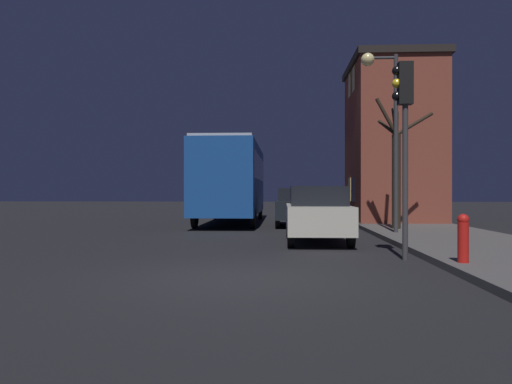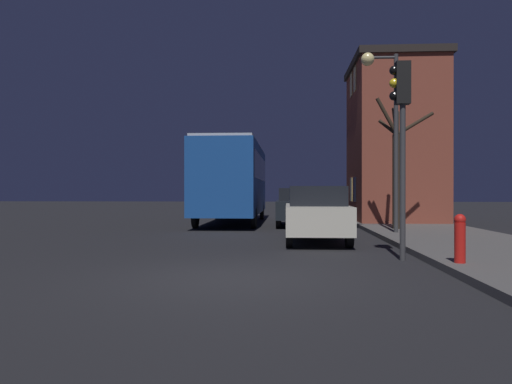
{
  "view_description": "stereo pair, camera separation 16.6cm",
  "coord_description": "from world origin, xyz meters",
  "px_view_note": "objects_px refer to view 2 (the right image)",
  "views": [
    {
      "loc": [
        0.77,
        -8.4,
        1.48
      ],
      "look_at": [
        -0.12,
        8.64,
        1.44
      ],
      "focal_mm": 35.0,
      "sensor_mm": 36.0,
      "label": 1
    },
    {
      "loc": [
        0.94,
        -8.39,
        1.48
      ],
      "look_at": [
        -0.12,
        8.64,
        1.44
      ],
      "focal_mm": 35.0,
      "sensor_mm": 36.0,
      "label": 2
    }
  ],
  "objects_px": {
    "car_near_lane": "(316,213)",
    "fire_hydrant": "(460,237)",
    "bus": "(233,176)",
    "car_mid_lane": "(299,206)",
    "bare_tree": "(397,166)",
    "traffic_light": "(401,118)",
    "streetlamp": "(384,107)"
  },
  "relations": [
    {
      "from": "car_near_lane",
      "to": "fire_hydrant",
      "type": "bearing_deg",
      "value": -64.31
    },
    {
      "from": "bus",
      "to": "car_mid_lane",
      "type": "bearing_deg",
      "value": -31.44
    },
    {
      "from": "car_near_lane",
      "to": "bare_tree",
      "type": "bearing_deg",
      "value": 49.4
    },
    {
      "from": "car_mid_lane",
      "to": "fire_hydrant",
      "type": "bearing_deg",
      "value": -76.84
    },
    {
      "from": "traffic_light",
      "to": "car_mid_lane",
      "type": "relative_size",
      "value": 1.05
    },
    {
      "from": "traffic_light",
      "to": "bare_tree",
      "type": "bearing_deg",
      "value": 78.45
    },
    {
      "from": "car_mid_lane",
      "to": "bare_tree",
      "type": "bearing_deg",
      "value": -42.04
    },
    {
      "from": "fire_hydrant",
      "to": "streetlamp",
      "type": "bearing_deg",
      "value": 90.58
    },
    {
      "from": "car_mid_lane",
      "to": "bus",
      "type": "bearing_deg",
      "value": 148.56
    },
    {
      "from": "streetlamp",
      "to": "bus",
      "type": "xyz_separation_m",
      "value": [
        -5.59,
        6.47,
        -2.03
      ]
    },
    {
      "from": "traffic_light",
      "to": "fire_hydrant",
      "type": "distance_m",
      "value": 2.85
    },
    {
      "from": "car_near_lane",
      "to": "car_mid_lane",
      "type": "bearing_deg",
      "value": 92.84
    },
    {
      "from": "streetlamp",
      "to": "car_mid_lane",
      "type": "xyz_separation_m",
      "value": [
        -2.61,
        4.65,
        -3.34
      ]
    },
    {
      "from": "fire_hydrant",
      "to": "bare_tree",
      "type": "bearing_deg",
      "value": 85.39
    },
    {
      "from": "bare_tree",
      "to": "bus",
      "type": "xyz_separation_m",
      "value": [
        -6.34,
        4.85,
        -0.2
      ]
    },
    {
      "from": "car_near_lane",
      "to": "fire_hydrant",
      "type": "distance_m",
      "value": 5.44
    },
    {
      "from": "bare_tree",
      "to": "car_mid_lane",
      "type": "xyz_separation_m",
      "value": [
        -3.36,
        3.03,
        -1.51
      ]
    },
    {
      "from": "bus",
      "to": "car_mid_lane",
      "type": "relative_size",
      "value": 2.41
    },
    {
      "from": "streetlamp",
      "to": "car_mid_lane",
      "type": "relative_size",
      "value": 1.45
    },
    {
      "from": "streetlamp",
      "to": "car_near_lane",
      "type": "xyz_separation_m",
      "value": [
        -2.29,
        -1.93,
        -3.34
      ]
    },
    {
      "from": "streetlamp",
      "to": "car_mid_lane",
      "type": "distance_m",
      "value": 6.29
    },
    {
      "from": "car_near_lane",
      "to": "streetlamp",
      "type": "bearing_deg",
      "value": 40.14
    },
    {
      "from": "bare_tree",
      "to": "bus",
      "type": "relative_size",
      "value": 0.48
    },
    {
      "from": "streetlamp",
      "to": "bare_tree",
      "type": "bearing_deg",
      "value": 65.08
    },
    {
      "from": "traffic_light",
      "to": "car_near_lane",
      "type": "distance_m",
      "value": 4.49
    },
    {
      "from": "bus",
      "to": "bare_tree",
      "type": "bearing_deg",
      "value": -37.43
    },
    {
      "from": "streetlamp",
      "to": "traffic_light",
      "type": "height_order",
      "value": "streetlamp"
    },
    {
      "from": "fire_hydrant",
      "to": "car_mid_lane",
      "type": "bearing_deg",
      "value": 103.16
    },
    {
      "from": "traffic_light",
      "to": "fire_hydrant",
      "type": "height_order",
      "value": "traffic_light"
    },
    {
      "from": "bus",
      "to": "fire_hydrant",
      "type": "bearing_deg",
      "value": -66.94
    },
    {
      "from": "bare_tree",
      "to": "bus",
      "type": "height_order",
      "value": "bare_tree"
    },
    {
      "from": "traffic_light",
      "to": "car_near_lane",
      "type": "bearing_deg",
      "value": 113.79
    }
  ]
}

